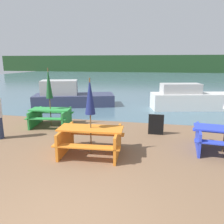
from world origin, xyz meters
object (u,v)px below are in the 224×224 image
object	(u,v)px
picnic_table_orange	(91,138)
picnic_table_blue	(224,138)
picnic_table_green	(51,115)
umbrella_darkgreen	(49,84)
umbrella_navy	(90,97)
signboard	(156,125)
boat	(70,96)
boat_second	(193,99)

from	to	relation	value
picnic_table_orange	picnic_table_blue	size ratio (longest dim) A/B	1.05
picnic_table_orange	picnic_table_green	world-z (taller)	picnic_table_orange
umbrella_darkgreen	umbrella_navy	size ratio (longest dim) A/B	1.08
picnic_table_orange	signboard	size ratio (longest dim) A/B	2.55
boat	boat_second	world-z (taller)	boat
umbrella_darkgreen	signboard	xyz separation A→B (m)	(4.28, -0.24, -1.38)
picnic_table_orange	picnic_table_green	xyz separation A→B (m)	(-2.46, 2.37, -0.04)
picnic_table_green	boat	xyz separation A→B (m)	(-0.86, 4.20, 0.11)
picnic_table_orange	umbrella_darkgreen	size ratio (longest dim) A/B	0.80
picnic_table_blue	umbrella_navy	xyz separation A→B (m)	(-3.79, -0.90, 1.22)
boat	signboard	size ratio (longest dim) A/B	6.72
picnic_table_orange	boat_second	bearing A→B (deg)	61.66
picnic_table_green	umbrella_navy	bearing A→B (deg)	-43.90
picnic_table_green	signboard	distance (m)	4.29
umbrella_navy	boat	distance (m)	7.45
picnic_table_blue	umbrella_darkgreen	world-z (taller)	umbrella_darkgreen
umbrella_navy	picnic_table_blue	bearing A→B (deg)	13.30
picnic_table_orange	umbrella_darkgreen	bearing A→B (deg)	136.10
picnic_table_green	boat	bearing A→B (deg)	101.56
boat	boat_second	bearing A→B (deg)	-14.30
picnic_table_blue	boat_second	world-z (taller)	boat_second
umbrella_navy	signboard	distance (m)	3.09
umbrella_navy	boat	size ratio (longest dim) A/B	0.44
picnic_table_green	umbrella_navy	world-z (taller)	umbrella_navy
umbrella_navy	boat_second	xyz separation A→B (m)	(3.77, 6.99, -1.12)
boat	signboard	world-z (taller)	boat
signboard	picnic_table_blue	bearing A→B (deg)	-32.12
umbrella_navy	picnic_table_green	bearing A→B (deg)	136.10
boat	signboard	distance (m)	6.79
signboard	umbrella_darkgreen	bearing A→B (deg)	176.83
umbrella_darkgreen	boat	bearing A→B (deg)	101.56
umbrella_darkgreen	signboard	size ratio (longest dim) A/B	3.18
picnic_table_blue	boat_second	size ratio (longest dim) A/B	0.37
umbrella_darkgreen	boat	xyz separation A→B (m)	(-0.86, 4.20, -1.20)
picnic_table_green	boat_second	distance (m)	7.76
picnic_table_green	umbrella_darkgreen	distance (m)	1.31
umbrella_darkgreen	boat_second	size ratio (longest dim) A/B	0.48
umbrella_darkgreen	boat_second	bearing A→B (deg)	36.55
boat	signboard	bearing A→B (deg)	-58.49
umbrella_navy	signboard	xyz separation A→B (m)	(1.82, 2.13, -1.30)
umbrella_darkgreen	picnic_table_orange	bearing A→B (deg)	-43.90
picnic_table_green	boat	size ratio (longest dim) A/B	0.36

